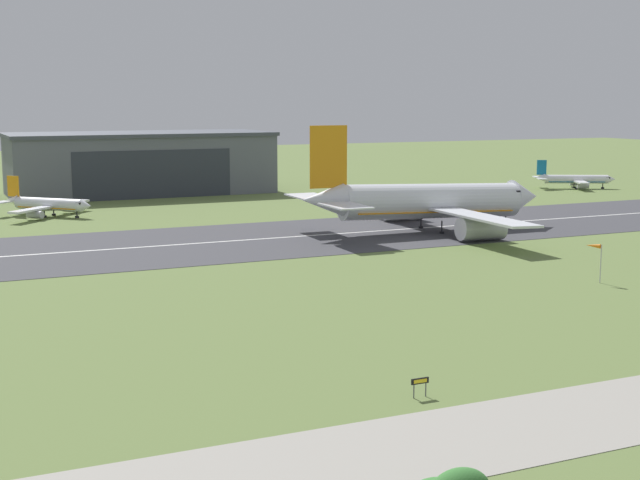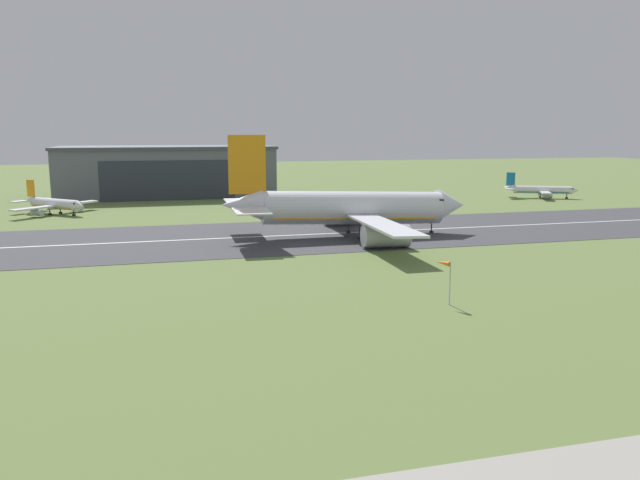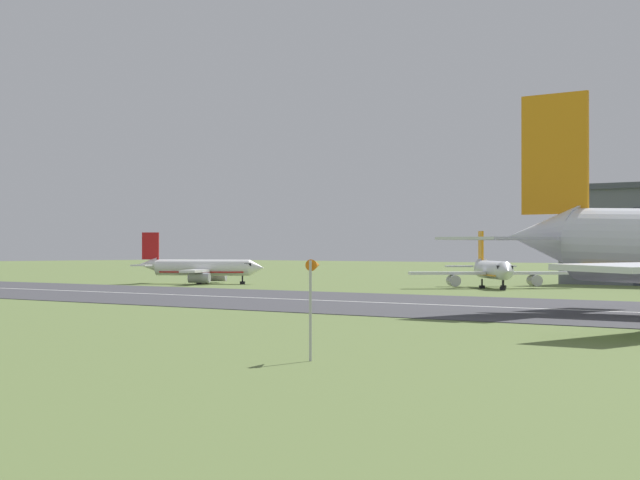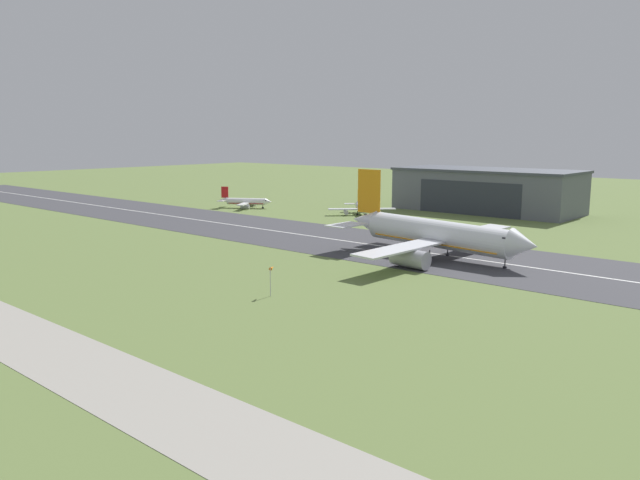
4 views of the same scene
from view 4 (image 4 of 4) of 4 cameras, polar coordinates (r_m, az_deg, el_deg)
ground_plane at (r=139.55m, az=-20.24°, el=-2.61°), size 733.95×733.95×0.00m
runway_strip at (r=178.01m, az=-2.05°, el=0.53°), size 493.95×40.04×0.06m
runway_centreline at (r=178.01m, az=-2.05°, el=0.54°), size 444.56×0.70×0.01m
hangar_building at (r=238.61m, az=14.99°, el=4.42°), size 66.19×28.80×15.71m
airplane_landing at (r=145.61m, az=10.64°, el=0.46°), size 49.22×58.00×19.60m
airplane_parked_west at (r=221.44m, az=3.83°, el=2.95°), size 20.63×20.69×8.23m
airplane_parked_centre at (r=243.50m, az=-6.80°, el=3.51°), size 20.64×19.14×8.20m
windsock_pole at (r=110.33m, az=-4.43°, el=-2.71°), size 1.50×2.09×5.19m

